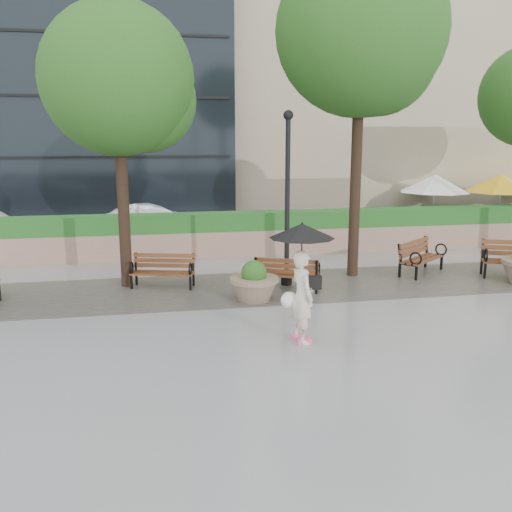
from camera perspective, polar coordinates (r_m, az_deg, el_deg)
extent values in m
plane|color=gray|center=(11.45, 6.02, -6.90)|extent=(100.00, 100.00, 0.00)
cube|color=#383330|center=(14.22, 2.56, -3.06)|extent=(28.00, 3.20, 0.01)
cube|color=#9C7264|center=(17.96, -0.35, 1.42)|extent=(24.00, 0.80, 0.80)
cube|color=#21551C|center=(17.85, -0.35, 3.56)|extent=(24.00, 0.75, 0.55)
cube|color=tan|center=(24.05, 21.30, 7.15)|extent=(10.00, 0.60, 4.00)
cube|color=#21551C|center=(22.11, 22.87, 2.61)|extent=(8.00, 0.50, 0.90)
cube|color=black|center=(21.91, -2.23, 2.29)|extent=(40.00, 7.00, 0.00)
cube|color=tan|center=(36.42, 11.49, 21.75)|extent=(18.00, 10.00, 20.00)
cube|color=brown|center=(14.19, -9.34, -1.70)|extent=(1.60, 0.84, 0.04)
cube|color=brown|center=(14.36, -9.16, -0.45)|extent=(1.51, 0.50, 0.36)
cube|color=black|center=(14.25, -9.30, -2.38)|extent=(1.63, 0.92, 0.39)
torus|color=black|center=(14.19, -12.36, -1.18)|extent=(0.12, 0.32, 0.32)
torus|color=black|center=(13.85, -6.59, -1.30)|extent=(0.12, 0.32, 0.32)
cube|color=brown|center=(13.84, 3.19, -1.88)|extent=(1.61, 1.06, 0.04)
cube|color=brown|center=(13.55, 3.02, -1.03)|extent=(1.46, 0.73, 0.36)
cube|color=black|center=(13.86, 3.17, -2.64)|extent=(1.64, 1.14, 0.40)
torus|color=black|center=(13.85, 6.30, -1.27)|extent=(0.17, 0.31, 0.32)
torus|color=black|center=(14.10, 0.38, -0.96)|extent=(0.17, 0.31, 0.32)
cube|color=brown|center=(16.06, 16.32, -0.29)|extent=(1.63, 1.44, 0.05)
cube|color=brown|center=(16.11, 15.54, 0.84)|extent=(1.39, 1.14, 0.39)
cube|color=black|center=(16.11, 16.19, -0.96)|extent=(1.69, 1.52, 0.43)
torus|color=black|center=(15.25, 15.68, -0.25)|extent=(0.25, 0.30, 0.35)
torus|color=black|center=(16.68, 18.02, 0.63)|extent=(0.25, 0.30, 0.35)
torus|color=black|center=(16.05, 22.01, 0.07)|extent=(0.19, 0.36, 0.37)
cylinder|color=#7F6B56|center=(12.90, -0.21, -2.36)|extent=(1.12, 1.12, 0.09)
sphere|color=#193F12|center=(12.87, -0.21, -1.70)|extent=(0.58, 0.58, 0.58)
cylinder|color=black|center=(14.01, 3.15, 5.25)|extent=(0.12, 0.12, 4.11)
cylinder|color=black|center=(14.35, 3.06, -2.32)|extent=(0.28, 0.28, 0.30)
sphere|color=black|center=(13.92, 3.25, 13.89)|extent=(0.24, 0.24, 0.24)
cylinder|color=black|center=(14.21, -13.18, 6.13)|extent=(0.28, 0.28, 4.64)
sphere|color=#193F12|center=(14.20, -13.71, 16.84)|extent=(3.57, 3.57, 3.57)
sphere|color=#193F12|center=(14.45, -11.10, 15.02)|extent=(2.50, 2.50, 2.50)
cylinder|color=black|center=(15.13, 9.98, 8.83)|extent=(0.28, 0.28, 5.81)
sphere|color=#193F12|center=(15.32, 10.46, 21.33)|extent=(4.25, 4.25, 4.25)
sphere|color=#193F12|center=(15.73, 12.12, 18.87)|extent=(2.97, 2.97, 2.97)
cylinder|color=black|center=(21.69, 17.11, 1.79)|extent=(0.40, 0.40, 0.10)
cylinder|color=#99999E|center=(21.54, 17.29, 4.54)|extent=(0.06, 0.06, 2.20)
cone|color=white|center=(21.45, 17.44, 6.92)|extent=(2.50, 2.50, 0.60)
cylinder|color=black|center=(22.56, 22.90, 1.75)|extent=(0.40, 0.40, 0.10)
cylinder|color=#99999E|center=(22.42, 23.12, 4.39)|extent=(0.06, 0.06, 2.20)
cone|color=yellow|center=(22.33, 23.31, 6.68)|extent=(2.50, 2.50, 0.60)
imported|color=silver|center=(20.86, -10.18, 3.35)|extent=(3.98, 2.02, 1.25)
imported|color=beige|center=(10.30, 4.64, -3.76)|extent=(0.56, 0.73, 1.81)
cube|color=#F2598C|center=(10.67, 4.28, -8.05)|extent=(0.16, 0.27, 0.09)
cube|color=#F2598C|center=(10.45, 4.90, -8.50)|extent=(0.16, 0.27, 0.09)
cube|color=black|center=(10.40, 5.63, -2.67)|extent=(0.17, 0.35, 0.25)
sphere|color=white|center=(10.48, 3.36, -4.44)|extent=(0.32, 0.32, 0.32)
cylinder|color=black|center=(10.18, 4.58, -0.01)|extent=(0.02, 0.02, 0.96)
cone|color=black|center=(10.10, 4.62, 2.50)|extent=(1.18, 1.18, 0.25)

